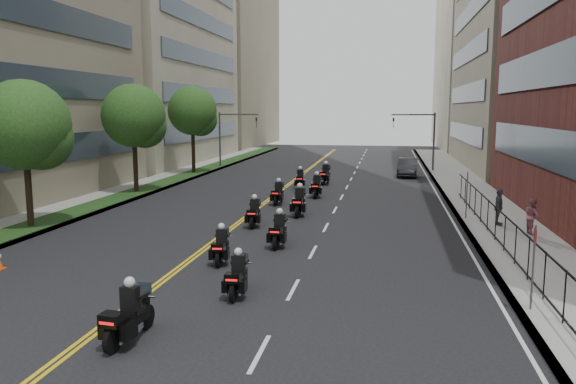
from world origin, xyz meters
name	(u,v)px	position (x,y,z in m)	size (l,w,h in m)	color
ground	(137,344)	(0.00, 0.00, 0.00)	(160.00, 160.00, 0.00)	black
sidewalk_right	(477,200)	(12.00, 25.00, 0.07)	(4.00, 90.00, 0.15)	gray
sidewalk_left	(132,190)	(-12.00, 25.00, 0.07)	(4.00, 90.00, 0.15)	gray
grass_strip	(143,189)	(-11.20, 25.00, 0.17)	(2.00, 90.00, 0.04)	#1E3914
building_right_tan	(548,16)	(21.48, 48.00, 15.00)	(15.11, 28.00, 30.00)	gray
building_right_far	(492,62)	(21.50, 78.00, 13.00)	(15.00, 28.00, 26.00)	gray
building_left_mid	(134,8)	(-21.98, 48.00, 17.00)	(16.11, 28.00, 34.00)	gray
building_left_far	(215,65)	(-22.00, 78.00, 13.00)	(16.00, 28.00, 26.00)	gray
iron_fence	(500,228)	(11.00, 12.00, 0.90)	(0.05, 28.00, 1.50)	black
street_trees	(96,123)	(-11.05, 18.61, 5.13)	(4.40, 38.40, 7.98)	black
traffic_signal_right	(424,133)	(9.54, 42.00, 3.70)	(4.09, 0.20, 5.60)	#3F3F44
traffic_signal_left	(229,131)	(-9.54, 42.00, 3.70)	(4.09, 0.20, 5.60)	#3F3F44
motorcycle_0	(128,317)	(-0.28, 0.12, 0.67)	(0.64, 2.29, 1.69)	black
motorcycle_1	(238,277)	(1.54, 4.12, 0.61)	(0.50, 2.09, 1.54)	black
motorcycle_2	(221,247)	(-0.10, 7.76, 0.61)	(0.61, 2.11, 1.56)	black
motorcycle_3	(279,231)	(1.61, 10.76, 0.66)	(0.52, 2.25, 1.67)	black
motorcycle_4	(254,214)	(-0.43, 14.68, 0.65)	(0.59, 2.22, 1.64)	black
motorcycle_5	(299,203)	(1.39, 17.95, 0.72)	(0.57, 2.48, 1.83)	black
motorcycle_6	(278,194)	(-0.51, 21.49, 0.65)	(0.52, 2.22, 1.64)	black
motorcycle_7	(317,187)	(1.52, 24.68, 0.69)	(0.55, 2.38, 1.76)	black
motorcycle_8	(300,180)	(-0.23, 28.68, 0.66)	(0.63, 2.27, 1.68)	black
motorcycle_9	(325,175)	(1.39, 31.36, 0.73)	(0.69, 2.51, 1.85)	black
parked_sedan	(408,167)	(8.00, 38.00, 0.79)	(1.67, 4.80, 1.58)	black
pedestrian_b	(532,216)	(12.92, 14.60, 0.99)	(0.81, 0.63, 1.67)	#965260
pedestrian_c	(499,207)	(11.74, 16.38, 1.07)	(1.08, 0.45, 1.84)	#3B3C42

